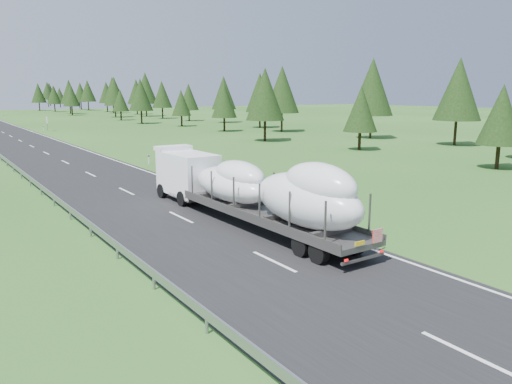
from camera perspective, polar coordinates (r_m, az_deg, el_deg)
ground at (r=20.99m, az=2.07°, el=-8.00°), size 400.00×400.00×0.00m
highway_sign at (r=98.01m, az=-22.78°, el=7.49°), size 0.08×0.90×2.60m
tree_line_right at (r=125.89m, az=-10.12°, el=11.20°), size 26.64×287.64×12.48m
boat_truck at (r=26.24m, az=-0.82°, el=0.60°), size 2.76×18.28×3.99m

